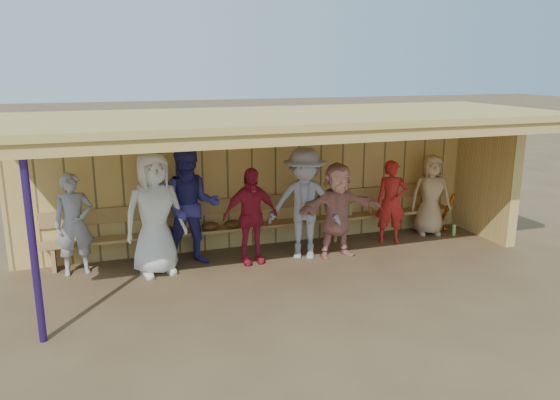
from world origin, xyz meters
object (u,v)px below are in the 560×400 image
object	(u,v)px
player_h	(431,195)
player_b	(155,214)
player_a	(74,224)
player_c	(191,207)
player_e	(305,204)
player_f	(337,210)
player_g	(391,202)
player_d	(250,216)
bench	(266,218)

from	to	relation	value
player_h	player_b	bearing A→B (deg)	-156.69
player_a	player_c	bearing A→B (deg)	-10.86
player_e	player_c	bearing A→B (deg)	-165.23
player_f	player_h	distance (m)	2.32
player_g	player_h	world-z (taller)	player_h
player_d	player_g	bearing A→B (deg)	0.78
player_g	bench	distance (m)	2.33
player_b	player_d	distance (m)	1.55
player_d	bench	distance (m)	0.92
player_b	player_e	world-z (taller)	player_b
player_c	player_e	xyz separation A→B (m)	(1.87, -0.31, -0.03)
player_g	bench	xyz separation A→B (m)	(-2.27, 0.49, -0.24)
player_b	player_f	distance (m)	3.04
player_g	player_h	bearing A→B (deg)	29.86
player_h	player_f	bearing A→B (deg)	-146.73
player_a	player_g	distance (m)	5.51
player_h	bench	world-z (taller)	player_h
player_g	player_a	bearing A→B (deg)	-162.76
player_b	bench	distance (m)	2.21
player_g	bench	world-z (taller)	player_g
player_f	player_g	distance (m)	1.34
player_c	bench	distance (m)	1.58
player_e	player_g	bearing A→B (deg)	32.96
player_e	player_f	bearing A→B (deg)	13.55
player_e	player_g	xyz separation A→B (m)	(1.84, 0.29, -0.18)
player_c	player_g	bearing A→B (deg)	8.30
player_h	player_a	bearing A→B (deg)	-161.07
player_c	bench	size ratio (longest dim) A/B	0.26
player_f	bench	xyz separation A→B (m)	(-0.99, 0.88, -0.29)
player_a	player_e	bearing A→B (deg)	-12.97
player_c	player_h	distance (m)	4.68
player_f	bench	bearing A→B (deg)	136.30
player_f	player_b	bearing A→B (deg)	174.64
player_d	player_f	world-z (taller)	player_f
player_b	player_h	bearing A→B (deg)	-7.33
player_c	player_f	bearing A→B (deg)	-0.98
player_b	player_h	distance (m)	5.30
player_e	player_b	bearing A→B (deg)	-157.43
player_b	player_h	world-z (taller)	player_b
player_a	player_c	world-z (taller)	player_c
player_a	player_d	size ratio (longest dim) A/B	1.01
player_c	player_e	bearing A→B (deg)	-0.70
player_a	player_e	world-z (taller)	player_e
player_f	player_a	bearing A→B (deg)	170.10
player_c	player_d	xyz separation A→B (m)	(0.94, -0.25, -0.18)
player_e	bench	xyz separation A→B (m)	(-0.43, 0.78, -0.42)
player_b	player_c	bearing A→B (deg)	10.06
player_a	bench	world-z (taller)	player_a
player_e	player_h	world-z (taller)	player_e
bench	player_g	bearing A→B (deg)	-12.16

